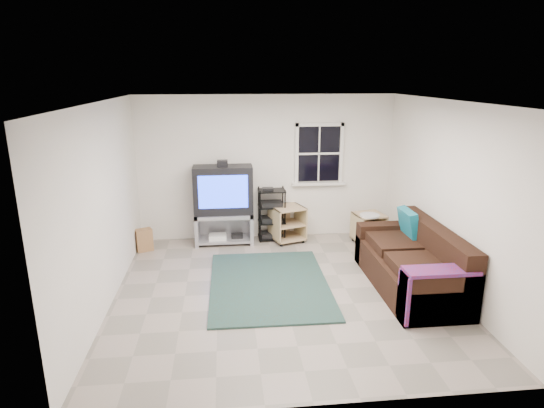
{
  "coord_description": "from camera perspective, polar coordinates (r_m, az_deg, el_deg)",
  "views": [
    {
      "loc": [
        -0.75,
        -5.74,
        2.92
      ],
      "look_at": [
        -0.1,
        0.4,
        1.16
      ],
      "focal_mm": 30.0,
      "sensor_mm": 36.0,
      "label": 1
    }
  ],
  "objects": [
    {
      "name": "paper_bag",
      "position": [
        8.11,
        -15.75,
        -4.37
      ],
      "size": [
        0.32,
        0.27,
        0.39
      ],
      "primitive_type": "cube",
      "rotation": [
        0.0,
        0.0,
        0.41
      ],
      "color": "#9E7447",
      "rests_on": "ground"
    },
    {
      "name": "tv_unit",
      "position": [
        8.03,
        -6.12,
        0.71
      ],
      "size": [
        1.03,
        0.51,
        1.51
      ],
      "color": "#9B9BA2",
      "rests_on": "ground"
    },
    {
      "name": "shag_rug",
      "position": [
        6.66,
        -0.37,
        -9.98
      ],
      "size": [
        1.71,
        2.33,
        0.03
      ],
      "primitive_type": "cube",
      "rotation": [
        0.0,
        0.0,
        -0.01
      ],
      "color": "#2F2014",
      "rests_on": "ground"
    },
    {
      "name": "side_table_left",
      "position": [
        8.27,
        1.79,
        -2.26
      ],
      "size": [
        0.69,
        0.69,
        0.64
      ],
      "rotation": [
        0.0,
        0.0,
        0.31
      ],
      "color": "tan",
      "rests_on": "ground"
    },
    {
      "name": "side_table_right",
      "position": [
        8.32,
        11.93,
        -2.69
      ],
      "size": [
        0.58,
        0.58,
        0.57
      ],
      "rotation": [
        0.0,
        0.0,
        0.19
      ],
      "color": "tan",
      "rests_on": "ground"
    },
    {
      "name": "sofa",
      "position": [
        6.74,
        17.24,
        -7.3
      ],
      "size": [
        0.95,
        2.15,
        0.98
      ],
      "color": "black",
      "rests_on": "ground"
    },
    {
      "name": "room",
      "position": [
        8.31,
        5.9,
        5.81
      ],
      "size": [
        4.6,
        4.62,
        4.6
      ],
      "color": "gray",
      "rests_on": "ground"
    },
    {
      "name": "av_rack",
      "position": [
        8.27,
        -0.04,
        -1.69
      ],
      "size": [
        0.48,
        0.35,
        0.97
      ],
      "color": "black",
      "rests_on": "ground"
    }
  ]
}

